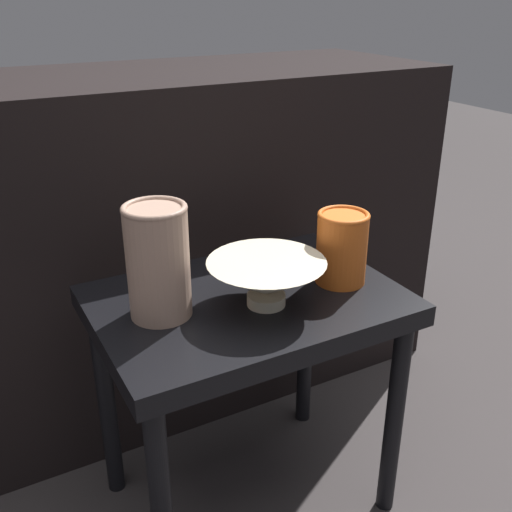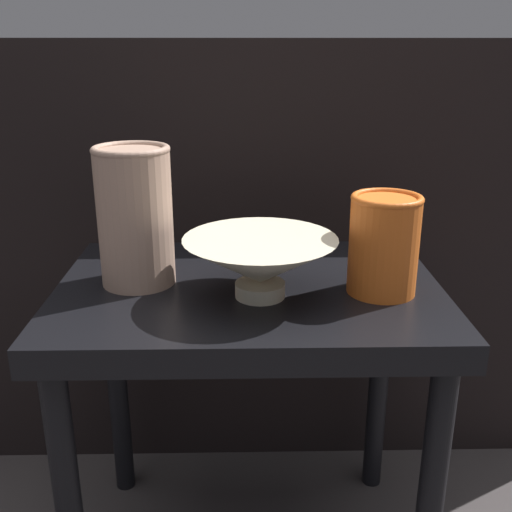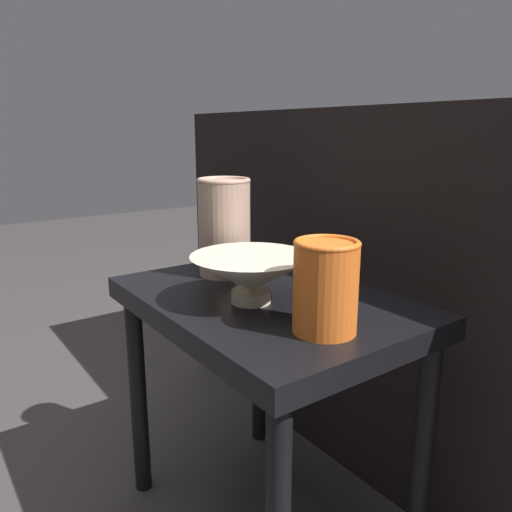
% 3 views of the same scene
% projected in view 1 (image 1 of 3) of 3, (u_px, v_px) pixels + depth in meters
% --- Properties ---
extents(ground_plane, '(8.00, 8.00, 0.00)m').
position_uv_depth(ground_plane, '(248.00, 495.00, 1.32)').
color(ground_plane, '#383333').
extents(table, '(0.56, 0.40, 0.50)m').
position_uv_depth(table, '(247.00, 329.00, 1.14)').
color(table, black).
rests_on(table, ground_plane).
extents(couch_backdrop, '(1.44, 0.50, 0.84)m').
position_uv_depth(couch_backdrop, '(156.00, 240.00, 1.55)').
color(couch_backdrop, black).
rests_on(couch_backdrop, ground_plane).
extents(bowl, '(0.21, 0.21, 0.09)m').
position_uv_depth(bowl, '(266.00, 279.00, 1.06)').
color(bowl, beige).
rests_on(bowl, table).
extents(vase_textured_left, '(0.11, 0.11, 0.20)m').
position_uv_depth(vase_textured_left, '(158.00, 260.00, 1.01)').
color(vase_textured_left, tan).
rests_on(vase_textured_left, table).
extents(vase_colorful_right, '(0.10, 0.10, 0.14)m').
position_uv_depth(vase_colorful_right, '(342.00, 247.00, 1.14)').
color(vase_colorful_right, orange).
rests_on(vase_colorful_right, table).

